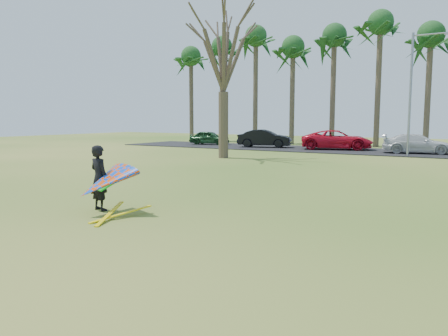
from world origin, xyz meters
The scene contains 16 objects.
ground centered at (0.00, 0.00, 0.00)m, with size 100.00×100.00×0.00m, color #225913.
parking_strip centered at (0.00, 25.00, 0.03)m, with size 46.00×7.00×0.06m, color black.
palm_0 centered at (-22.00, 31.00, 9.17)m, with size 4.84×4.84×10.84m.
palm_1 centered at (-18.00, 31.00, 9.85)m, with size 4.84×4.84×11.54m.
palm_2 centered at (-14.00, 31.00, 10.52)m, with size 4.84×4.84×12.24m.
palm_3 centered at (-10.00, 31.00, 9.17)m, with size 4.84×4.84×10.84m.
palm_4 centered at (-6.00, 31.00, 9.85)m, with size 4.84×4.84×11.54m.
palm_5 centered at (-2.00, 31.00, 10.52)m, with size 4.84×4.84×12.24m.
palm_6 centered at (2.00, 31.00, 9.17)m, with size 4.84×4.84×10.84m.
bare_tree_left centered at (-8.00, 15.00, 6.92)m, with size 6.60×6.60×9.70m.
streetlight centered at (2.16, 22.00, 4.46)m, with size 2.28×0.18×8.00m.
car_0 centered at (-16.02, 25.55, 0.70)m, with size 1.51×3.76×1.28m, color #1A421F.
car_1 centered at (-9.87, 24.81, 0.81)m, with size 1.59×4.55×1.50m, color black.
car_2 centered at (-3.79, 25.41, 0.83)m, with size 2.55×5.53×1.54m, color red.
car_3 centered at (2.22, 24.56, 0.74)m, with size 1.91×4.70×1.36m, color silver.
kite_flyer centered at (-2.15, -0.68, 0.86)m, with size 2.13×2.39×2.02m.
Camera 1 is at (6.65, -8.87, 2.57)m, focal length 35.00 mm.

